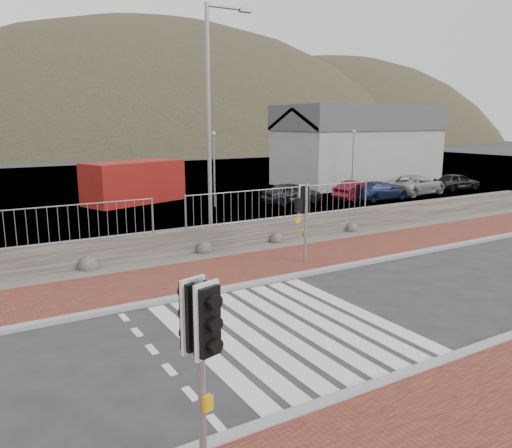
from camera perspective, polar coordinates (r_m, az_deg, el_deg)
ground at (r=11.67m, az=3.39°, el=-11.78°), size 220.00×220.00×0.00m
sidewalk_near at (r=8.50m, az=24.21°, el=-22.15°), size 40.00×4.00×0.08m
sidewalk_far at (r=15.35m, az=-6.11°, el=-5.85°), size 40.00×3.00×0.08m
kerb_near at (r=9.57m, az=13.99°, el=-17.33°), size 40.00×0.25×0.12m
kerb_far at (r=14.06m, az=-3.53°, el=-7.41°), size 40.00×0.25×0.12m
zebra_crossing at (r=11.66m, az=3.39°, el=-11.75°), size 4.62×5.60×0.01m
gravel_strip at (r=17.12m, az=-8.92°, el=-4.12°), size 40.00×1.50×0.06m
stone_wall at (r=17.74m, az=-9.93°, el=-2.19°), size 40.00×0.60×0.90m
railing at (r=17.33m, az=-9.91°, el=2.11°), size 18.07×0.07×1.22m
quay at (r=37.52m, az=-21.28°, el=3.73°), size 120.00×40.00×0.50m
water at (r=72.14m, az=-26.06°, el=6.76°), size 220.00×50.00×0.05m
harbor_building at (r=38.82m, az=11.57°, el=8.87°), size 12.20×6.20×5.80m
hills_backdrop at (r=101.43m, az=-22.38°, el=-5.14°), size 254.00×90.00×100.00m
traffic_signal_near at (r=6.61m, az=-6.38°, el=-12.29°), size 0.43×0.33×2.70m
traffic_signal_far at (r=16.30m, az=5.64°, el=2.03°), size 0.64×0.26×2.65m
streetlight at (r=18.82m, az=-5.01°, el=12.46°), size 1.86×0.27×8.75m
shipping_container at (r=29.87m, az=-13.76°, el=4.68°), size 6.21×4.17×2.39m
car_a at (r=28.91m, az=4.11°, el=3.58°), size 3.59×1.52×1.21m
car_b at (r=30.75m, az=11.72°, el=3.80°), size 3.65×1.64×1.16m
car_c at (r=31.07m, az=13.95°, el=3.73°), size 3.85×1.62×1.11m
car_d at (r=33.94m, az=17.76°, el=4.29°), size 4.78×2.66×1.26m
car_e at (r=37.26m, az=21.96°, el=4.52°), size 3.54×1.80×1.15m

